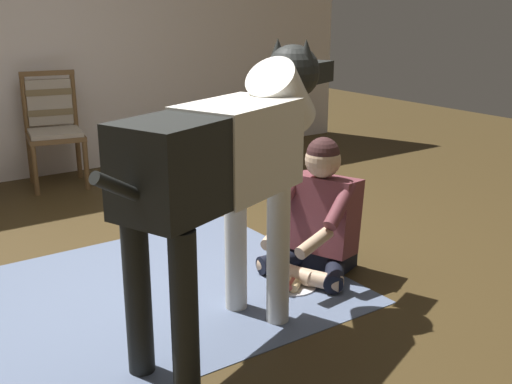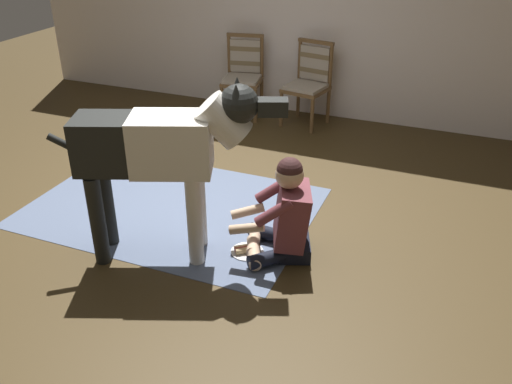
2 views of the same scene
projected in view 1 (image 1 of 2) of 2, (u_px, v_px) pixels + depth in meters
name	position (u px, v px, depth m)	size (l,w,h in m)	color
ground_plane	(145.00, 285.00, 3.61)	(12.88, 12.88, 0.00)	#3E2F17
area_rug	(117.00, 302.00, 3.39)	(2.47, 1.73, 0.01)	slate
dining_chair_right_of_pair	(53.00, 123.00, 5.45)	(0.54, 0.54, 0.98)	brown
person_sitting_on_floor	(319.00, 218.00, 3.71)	(0.69, 0.61, 0.81)	black
large_dog	(230.00, 158.00, 2.84)	(1.61, 0.76, 1.38)	silver
hot_dog_on_plate	(293.00, 283.00, 3.57)	(0.26, 0.26, 0.06)	silver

